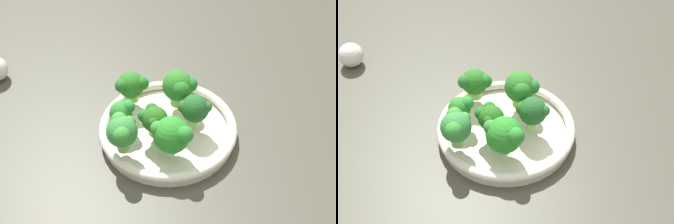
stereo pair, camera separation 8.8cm
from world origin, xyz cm
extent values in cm
cube|color=#46453A|center=(0.00, 0.00, -1.25)|extent=(130.00, 130.00, 2.50)
cylinder|color=silver|center=(-2.41, 1.08, 0.67)|extent=(24.22, 24.22, 1.34)
torus|color=white|center=(-2.41, 1.08, 2.17)|extent=(25.23, 25.23, 1.64)
cylinder|color=#86CE68|center=(-5.18, 6.89, 3.89)|extent=(2.23, 2.23, 1.81)
sphere|color=#2A8B29|center=(-5.18, 6.89, 6.86)|extent=(6.34, 6.34, 6.34)
sphere|color=#2C882E|center=(-7.71, 7.55, 8.51)|extent=(2.88, 2.88, 2.88)
sphere|color=#398834|center=(-2.88, 7.35, 8.03)|extent=(2.56, 2.56, 2.56)
cylinder|color=#92CA67|center=(-6.87, -0.51, 4.12)|extent=(2.06, 2.06, 2.27)
sphere|color=#215D27|center=(-6.87, -0.51, 6.90)|extent=(5.08, 5.08, 5.08)
sphere|color=#2C692C|center=(-8.73, -1.09, 7.37)|extent=(2.14, 2.14, 2.14)
sphere|color=#2A601D|center=(-5.05, 0.07, 7.18)|extent=(2.40, 2.40, 2.40)
cylinder|color=#9DD668|center=(5.35, 4.15, 3.85)|extent=(1.81, 1.81, 1.73)
sphere|color=#2E832E|center=(5.35, 4.15, 6.05)|extent=(4.12, 4.12, 4.12)
sphere|color=#2F8126|center=(4.73, 2.60, 6.80)|extent=(1.95, 1.95, 1.95)
sphere|color=#2A8739|center=(4.18, 3.37, 7.16)|extent=(2.39, 2.39, 2.39)
cylinder|color=#88C858|center=(-1.08, 4.10, 4.00)|extent=(2.26, 2.26, 2.02)
sphere|color=#29671D|center=(-1.08, 4.10, 6.52)|extent=(4.66, 4.66, 4.66)
sphere|color=#236A28|center=(0.79, 4.41, 7.06)|extent=(2.26, 2.26, 2.26)
sphere|color=#1E6919|center=(-0.17, 2.69, 7.22)|extent=(2.36, 2.36, 2.36)
sphere|color=#226A1D|center=(-1.43, 5.67, 7.38)|extent=(1.90, 1.90, 1.90)
cylinder|color=#81B052|center=(2.70, 9.44, 4.27)|extent=(2.20, 2.20, 2.56)
sphere|color=#378840|center=(2.70, 9.44, 7.29)|extent=(5.36, 5.36, 5.36)
sphere|color=green|center=(2.10, 7.64, 8.05)|extent=(2.20, 2.20, 2.20)
sphere|color=green|center=(3.71, 8.14, 8.43)|extent=(2.86, 2.86, 2.86)
sphere|color=#348E33|center=(1.84, 11.31, 8.49)|extent=(2.96, 2.96, 2.96)
cylinder|color=#A0CC68|center=(6.36, -2.83, 3.95)|extent=(2.69, 2.69, 1.93)
sphere|color=#287323|center=(6.36, -2.83, 6.55)|extent=(5.01, 5.01, 5.01)
sphere|color=#247221|center=(4.36, -3.38, 7.11)|extent=(2.62, 2.62, 2.62)
sphere|color=#287022|center=(4.54, -3.56, 6.94)|extent=(2.47, 2.47, 2.47)
sphere|color=#27672A|center=(7.38, -1.12, 7.43)|extent=(2.64, 2.64, 2.64)
cylinder|color=#7DC054|center=(-2.19, -4.72, 4.24)|extent=(2.68, 2.68, 2.51)
sphere|color=#2D7826|center=(-2.19, -4.72, 7.37)|extent=(5.75, 5.75, 5.75)
sphere|color=#2F7A31|center=(-1.16, -5.95, 8.11)|extent=(2.85, 2.85, 2.85)
sphere|color=#22782E|center=(-4.37, -5.42, 7.75)|extent=(2.78, 2.78, 2.78)
sphere|color=#277025|center=(-3.33, -3.06, 8.07)|extent=(3.31, 3.31, 3.31)
sphere|color=white|center=(36.57, -1.98, 2.60)|extent=(5.19, 5.19, 5.19)
camera|label=1|loc=(-24.22, 60.65, 67.08)|focal=53.20mm
camera|label=2|loc=(-32.25, 57.06, 67.08)|focal=53.20mm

